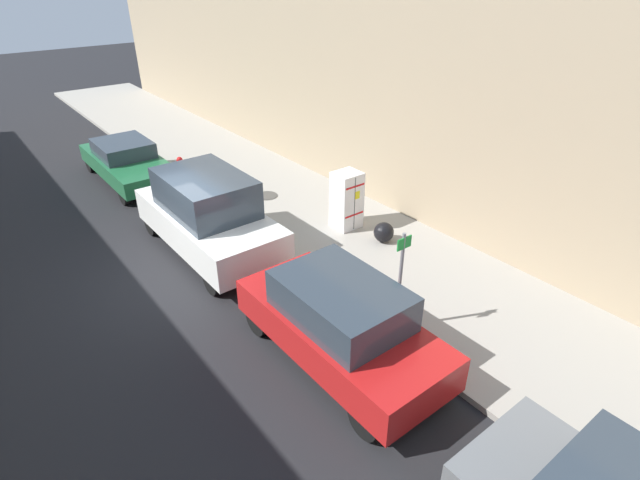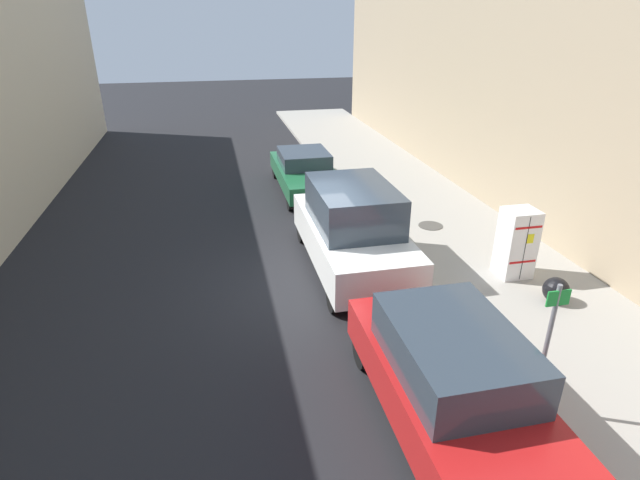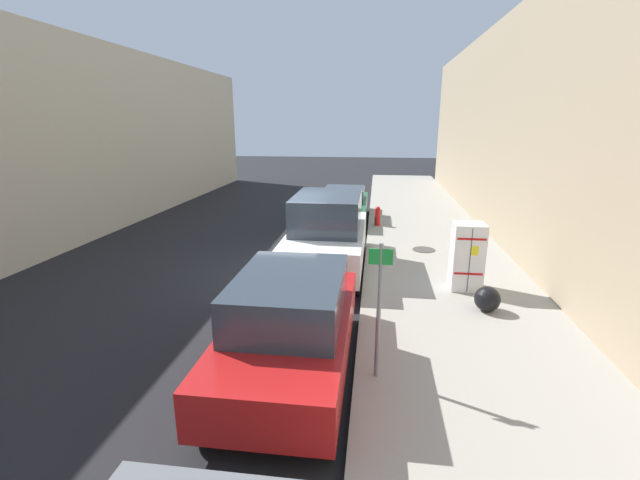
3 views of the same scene
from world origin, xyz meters
The scene contains 11 objects.
ground_plane centered at (0.00, 0.00, 0.00)m, with size 80.00×80.00×0.00m, color black.
sidewalk_slab centered at (-4.53, 0.00, 0.07)m, with size 4.32×44.00×0.13m, color #9E998E.
building_facade_near centered at (-7.52, 0.00, 3.74)m, with size 1.66×39.60×7.47m, color tan.
discarded_refrigerator centered at (-4.84, 0.70, 0.94)m, with size 0.73×0.68×1.62m.
manhole_cover centered at (-4.20, -2.45, 0.14)m, with size 0.70×0.70×0.02m, color #47443F.
street_sign_post centered at (-2.72, 4.75, 1.38)m, with size 0.36×0.07×2.21m.
fire_hydrant centered at (-2.72, -5.61, 0.51)m, with size 0.22×0.22×0.75m.
trash_bag centered at (-5.07, 1.99, 0.40)m, with size 0.54×0.54×0.54m, color black.
parked_sedan_green centered at (-1.31, -6.76, 0.71)m, with size 1.87×4.71×1.38m.
parked_van_white centered at (-1.31, -0.67, 1.05)m, with size 2.03×4.80×2.13m.
parked_suv_red centered at (-1.31, 4.63, 0.89)m, with size 1.89×4.40×1.73m.
Camera 1 is at (3.51, 10.16, 6.76)m, focal length 28.00 mm.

